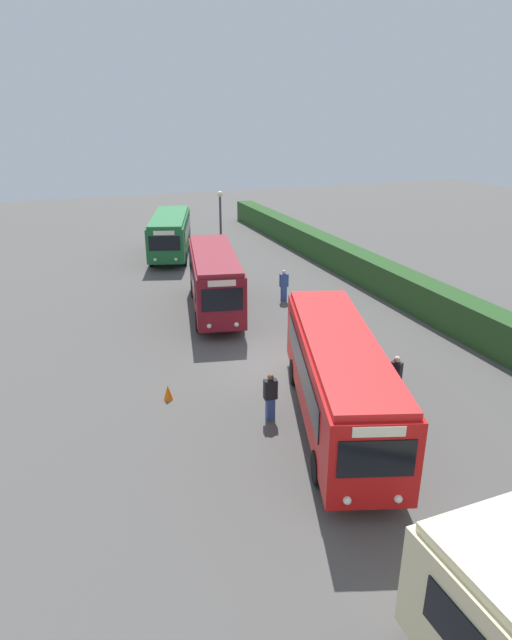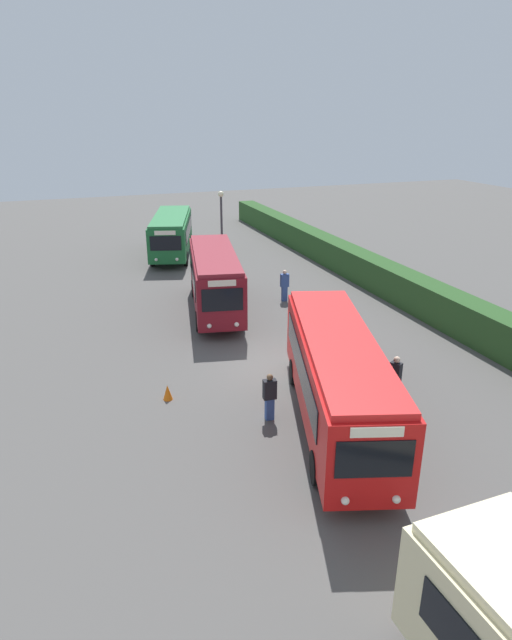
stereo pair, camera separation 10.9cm
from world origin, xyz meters
name	(u,v)px [view 2 (the right image)]	position (x,y,z in m)	size (l,w,h in m)	color
ground_plane	(272,369)	(0.00, 0.00, 0.00)	(105.53, 105.53, 0.00)	#514F4C
bus_green	(171,233)	(-20.13, 0.00, 1.77)	(9.08, 4.89, 3.06)	#19602D
bus_maroon	(215,278)	(-7.56, -0.27, 1.89)	(8.92, 3.98, 3.29)	maroon
bus_red	(337,376)	(4.70, 0.45, 1.89)	(10.13, 5.29, 3.28)	red
person_left	(212,252)	(-16.75, 2.14, 0.93)	(0.33, 0.44, 1.75)	black
person_center	(285,285)	(-7.90, 3.89, 0.96)	(0.30, 0.49, 1.81)	#334C8C
person_right	(270,396)	(3.59, -1.54, 0.92)	(0.30, 0.47, 1.75)	#334C8C
person_far	(395,378)	(4.12, 3.17, 1.01)	(0.47, 0.41, 1.89)	silver
hedge_row	(469,320)	(0.00, 10.03, 0.90)	(64.77, 1.47, 1.79)	#284E22
traffic_cone	(168,392)	(1.00, -4.62, 0.30)	(0.36, 0.36, 0.60)	orange
lamppost	(222,225)	(-13.42, 1.88, 3.47)	(0.36, 0.36, 5.55)	#38383D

